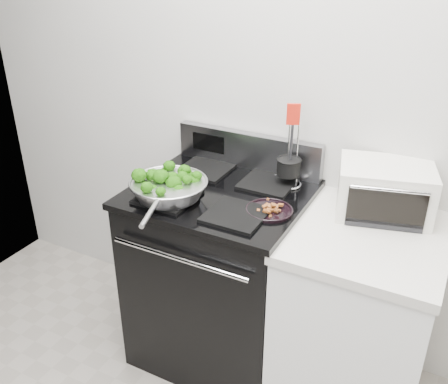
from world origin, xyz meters
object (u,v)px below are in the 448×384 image
Objects in this scene: bacon_plate at (269,208)px; utensil_holder at (288,171)px; toaster_oven at (384,190)px; skillet at (169,188)px; gas_range at (220,273)px.

bacon_plate is 0.51× the size of utensil_holder.
toaster_oven is (0.41, 0.27, 0.06)m from bacon_plate.
toaster_oven is at bearing -25.16° from utensil_holder.
bacon_plate is at bearing -5.40° from skillet.
bacon_plate is at bearing -161.46° from toaster_oven.
skillet is at bearing -167.43° from bacon_plate.
utensil_holder is (0.25, 0.20, 0.53)m from gas_range.
skillet is 2.67× the size of bacon_plate.
gas_range is 0.56m from bacon_plate.
utensil_holder reaches higher than skillet.
gas_range is 0.62m from utensil_holder.
gas_range reaches higher than bacon_plate.
toaster_oven is at bearing 15.72° from gas_range.
skillet reaches higher than bacon_plate.
toaster_oven is at bearing 5.35° from skillet.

